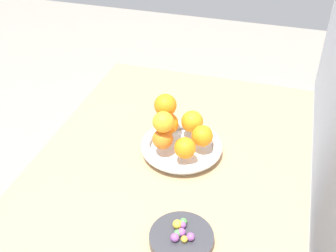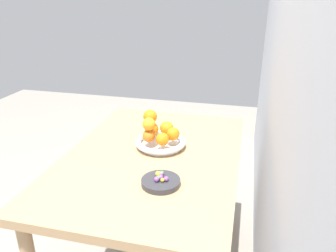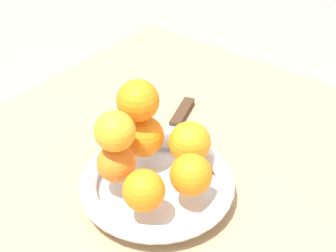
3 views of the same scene
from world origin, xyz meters
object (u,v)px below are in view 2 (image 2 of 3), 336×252
at_px(orange_4, 149,136).
at_px(candy_ball_1, 162,180).
at_px(orange_2, 167,128).
at_px(candy_ball_7, 161,177).
at_px(orange_0, 162,139).
at_px(orange_6, 150,117).
at_px(candy_dish, 161,182).
at_px(candy_ball_4, 157,179).
at_px(candy_ball_5, 162,173).
at_px(fruit_bowl, 161,143).
at_px(dining_table, 153,171).
at_px(orange_5, 149,124).
at_px(candy_ball_6, 166,179).
at_px(candy_ball_0, 158,174).
at_px(orange_3, 152,129).
at_px(knife, 153,133).
at_px(candy_ball_3, 158,178).
at_px(candy_ball_2, 161,174).
at_px(orange_1, 173,134).

distance_m(orange_4, candy_ball_1, 0.32).
height_order(orange_2, candy_ball_7, orange_2).
relative_size(orange_0, orange_6, 0.93).
relative_size(candy_dish, orange_6, 2.30).
distance_m(candy_ball_4, candy_ball_5, 0.05).
distance_m(fruit_bowl, candy_ball_5, 0.29).
height_order(dining_table, candy_ball_5, candy_ball_5).
xyz_separation_m(orange_5, candy_ball_6, (0.28, 0.15, -0.10)).
bearing_deg(orange_4, orange_2, 149.75).
relative_size(orange_2, candy_ball_0, 3.01).
relative_size(orange_2, orange_4, 1.12).
height_order(candy_dish, candy_ball_7, candy_ball_7).
xyz_separation_m(orange_4, candy_ball_6, (0.28, 0.15, -0.04)).
height_order(fruit_bowl, orange_3, orange_3).
distance_m(dining_table, orange_4, 0.16).
xyz_separation_m(dining_table, knife, (-0.22, -0.06, 0.09)).
relative_size(orange_6, candy_ball_6, 3.37).
xyz_separation_m(orange_4, orange_5, (-0.00, 0.00, 0.06)).
relative_size(candy_ball_4, candy_ball_6, 1.06).
distance_m(fruit_bowl, orange_5, 0.12).
relative_size(fruit_bowl, candy_ball_6, 12.27).
height_order(orange_4, candy_ball_6, orange_4).
height_order(orange_4, candy_ball_4, orange_4).
bearing_deg(orange_5, fruit_bowl, 132.24).
distance_m(orange_3, candy_ball_4, 0.38).
distance_m(orange_3, candy_ball_3, 0.37).
xyz_separation_m(orange_3, orange_6, (0.00, -0.01, 0.06)).
distance_m(orange_2, knife, 0.14).
xyz_separation_m(orange_3, candy_ball_2, (0.32, 0.13, -0.04)).
distance_m(dining_table, candy_dish, 0.27).
distance_m(orange_0, orange_5, 0.09).
bearing_deg(orange_3, orange_6, -60.99).
distance_m(candy_dish, orange_3, 0.37).
bearing_deg(candy_ball_1, candy_ball_2, -159.78).
bearing_deg(orange_2, candy_ball_3, 9.37).
relative_size(orange_1, orange_5, 1.05).
xyz_separation_m(candy_ball_4, candy_ball_5, (-0.05, 0.01, -0.00)).
relative_size(candy_dish, orange_4, 2.55).
bearing_deg(dining_table, candy_dish, 23.73).
xyz_separation_m(orange_6, candy_ball_1, (0.35, 0.15, -0.11)).
xyz_separation_m(orange_3, candy_ball_1, (0.35, 0.15, -0.04)).
distance_m(orange_1, candy_ball_7, 0.32).
bearing_deg(candy_ball_4, orange_0, -169.75).
distance_m(orange_1, orange_4, 0.11).
height_order(orange_1, knife, orange_1).
height_order(orange_1, candy_ball_1, orange_1).
bearing_deg(orange_2, orange_6, -64.40).
relative_size(candy_dish, candy_ball_3, 8.49).
bearing_deg(orange_6, candy_ball_5, 24.12).
height_order(candy_ball_1, candy_ball_4, candy_ball_4).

